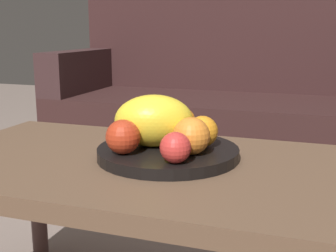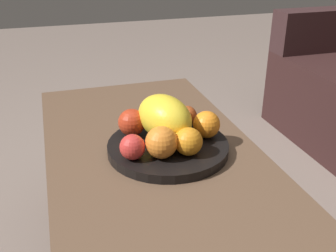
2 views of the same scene
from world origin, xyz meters
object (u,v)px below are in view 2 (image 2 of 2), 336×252
apple_front (132,147)px  banana_bunch (178,130)px  orange_front (207,124)px  orange_left (189,141)px  coffee_table (154,167)px  apple_left (187,116)px  melon_large_front (165,117)px  apple_right (132,122)px  orange_right (160,143)px  fruit_bowl (168,147)px

apple_front → banana_bunch: size_ratio=0.36×
orange_front → orange_left: (0.08, -0.08, -0.00)m
orange_left → orange_front: bearing=133.9°
coffee_table → orange_front: bearing=86.1°
orange_left → apple_left: bearing=162.2°
coffee_table → apple_left: 0.18m
melon_large_front → apple_right: bearing=-116.2°
orange_right → apple_right: bearing=-164.2°
orange_front → orange_left: orange_front is taller
fruit_bowl → apple_front: 0.13m
orange_right → apple_right: size_ratio=1.08×
orange_right → apple_front: size_ratio=1.27×
fruit_bowl → apple_front: size_ratio=5.08×
orange_right → apple_right: orange_right is taller
apple_right → banana_bunch: (0.06, 0.11, -0.01)m
melon_large_front → apple_front: melon_large_front is taller
orange_front → apple_right: same height
orange_left → apple_right: 0.19m
orange_front → apple_left: 0.09m
banana_bunch → apple_left: bearing=145.7°
melon_large_front → apple_right: melon_large_front is taller
melon_large_front → orange_left: melon_large_front is taller
melon_large_front → orange_left: size_ratio=2.51×
fruit_bowl → orange_left: 0.09m
orange_right → apple_left: (-0.15, 0.12, -0.01)m
orange_left → apple_front: orange_left is taller
coffee_table → orange_left: size_ratio=15.12×
apple_left → banana_bunch: size_ratio=0.34×
fruit_bowl → orange_right: bearing=-32.2°
orange_left → coffee_table: bearing=-141.5°
orange_front → orange_right: bearing=-65.5°
apple_left → banana_bunch: bearing=-34.3°
apple_right → orange_front: bearing=69.6°
fruit_bowl → banana_bunch: size_ratio=1.81×
apple_front → apple_left: apple_front is taller
banana_bunch → coffee_table: bearing=-91.6°
orange_right → apple_front: orange_right is taller
apple_right → orange_left: bearing=37.3°
coffee_table → orange_front: 0.19m
orange_front → orange_left: bearing=-46.1°
apple_right → banana_bunch: bearing=60.8°
fruit_bowl → apple_right: (-0.08, -0.08, 0.05)m
apple_right → apple_front: bearing=-11.8°
fruit_bowl → orange_right: orange_right is taller
orange_left → banana_bunch: bearing=179.7°
melon_large_front → orange_front: (0.03, 0.11, -0.02)m
coffee_table → apple_right: (-0.06, -0.04, 0.11)m
apple_front → apple_right: apple_right is taller
melon_large_front → apple_front: bearing=-51.3°
apple_front → apple_right: bearing=168.2°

